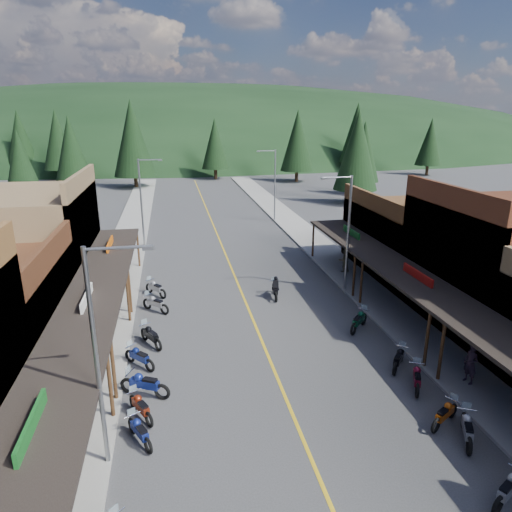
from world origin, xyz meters
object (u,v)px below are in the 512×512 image
shop_east_3 (413,239)px  rider_on_bike (275,289)px  pine_9 (364,152)px  bike_east_4 (467,428)px  streetlight_1 (143,199)px  bike_west_6 (141,406)px  pine_11 (357,150)px  bike_west_8 (139,356)px  streetlight_2 (346,229)px  shop_east_2 (500,266)px  bike_east_8 (359,320)px  pine_6 (430,142)px  pine_7 (20,139)px  shop_west_3 (30,245)px  pine_4 (297,140)px  bike_east_7 (399,358)px  pine_10 (71,150)px  bike_west_5 (140,430)px  streetlight_0 (100,351)px  streetlight_3 (274,182)px  pine_3 (215,144)px  bike_east_3 (509,488)px  pine_1 (58,140)px  pine_8 (21,164)px  pedestrian_east_b (344,260)px  bike_west_10 (155,303)px  bike_east_6 (417,377)px  bike_east_5 (445,413)px  pine_2 (133,138)px  bike_west_7 (145,383)px  pine_5 (357,133)px  bike_west_11 (156,287)px  pedestrian_east_a (471,364)px

shop_east_3 → rider_on_bike: bearing=-163.1°
pine_9 → bike_east_4: pine_9 is taller
streetlight_1 → bike_west_6: (0.86, -25.59, -3.89)m
pine_11 → bike_west_8: pine_11 is taller
streetlight_2 → bike_west_6: streetlight_2 is taller
shop_east_2 → bike_east_8: bearing=176.2°
pine_6 → pine_7: size_ratio=0.88×
shop_west_3 → shop_east_2: same height
pine_4 → bike_east_7: 63.52m
pine_10 → bike_west_5: (11.95, -55.09, -6.23)m
streetlight_0 → bike_east_8: (12.64, 8.24, -3.84)m
streetlight_3 → shop_west_3: bearing=-138.0°
bike_east_7 → streetlight_3: bearing=128.4°
streetlight_0 → pine_3: 72.86m
streetlight_3 → bike_east_3: streetlight_3 is taller
pine_1 → pine_8: (2.00, -30.00, -1.26)m
pine_1 → bike_west_5: (17.95, -75.09, -6.68)m
pine_8 → pedestrian_east_b: (30.36, -28.46, -4.93)m
pine_4 → rider_on_bike: bearing=-107.0°
streetlight_1 → pine_6: pine_6 is taller
pine_1 → rider_on_bike: bearing=-67.3°
pine_7 → bike_west_10: size_ratio=5.87×
pine_4 → bike_east_7: bearing=-101.0°
bike_east_4 → bike_east_8: size_ratio=0.95×
shop_east_2 → bike_east_6: (-7.85, -5.42, -2.94)m
pine_8 → bike_east_6: (27.93, -43.72, -5.40)m
streetlight_3 → bike_east_5: bearing=-92.0°
streetlight_2 → pine_2: size_ratio=0.57×
pine_2 → pedestrian_east_b: size_ratio=7.81×
bike_east_7 → shop_east_2: bearing=65.5°
bike_east_5 → rider_on_bike: size_ratio=0.89×
rider_on_bike → bike_west_6: bearing=-118.9°
bike_west_7 → bike_east_3: size_ratio=1.14×
pine_2 → pine_9: pine_2 is taller
pine_10 → bike_east_3: pine_10 is taller
pine_11 → bike_west_7: 48.24m
streetlight_0 → pine_5: pine_5 is taller
streetlight_3 → bike_west_10: 26.65m
bike_west_11 → bike_east_8: size_ratio=0.97×
shop_east_2 → pedestrian_east_a: shop_east_2 is taller
pine_9 → pedestrian_east_a: pine_9 is taller
pedestrian_east_a → bike_west_8: bearing=-117.3°
shop_west_3 → bike_east_7: shop_west_3 is taller
pine_11 → bike_west_6: pine_11 is taller
streetlight_1 → pine_3: (10.95, 44.00, 2.02)m
streetlight_3 → bike_west_7: (-12.94, -32.11, -3.80)m
pine_3 → bike_west_8: pine_3 is taller
pine_2 → pine_5: bearing=17.7°
pine_3 → streetlight_0: bearing=-98.6°
bike_west_11 → streetlight_0: bearing=-131.7°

